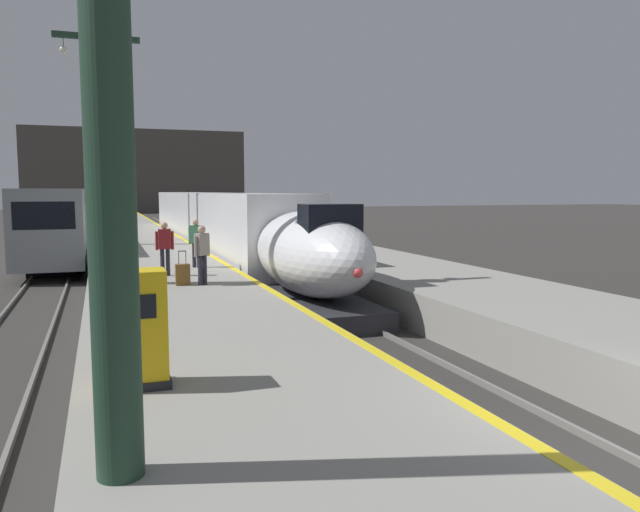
# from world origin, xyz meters

# --- Properties ---
(ground_plane) EXTENTS (260.00, 260.00, 0.00)m
(ground_plane) POSITION_xyz_m (0.00, 0.00, 0.00)
(ground_plane) COLOR #33302D
(platform_left) EXTENTS (4.80, 110.00, 1.05)m
(platform_left) POSITION_xyz_m (-4.05, 24.75, 0.53)
(platform_left) COLOR gray
(platform_left) RESTS_ON ground
(platform_right) EXTENTS (4.80, 110.00, 1.05)m
(platform_right) POSITION_xyz_m (4.05, 24.75, 0.53)
(platform_right) COLOR gray
(platform_right) RESTS_ON ground
(platform_left_safety_stripe) EXTENTS (0.20, 107.80, 0.01)m
(platform_left_safety_stripe) POSITION_xyz_m (-1.77, 24.75, 1.05)
(platform_left_safety_stripe) COLOR yellow
(platform_left_safety_stripe) RESTS_ON platform_left
(rail_main_left) EXTENTS (0.08, 110.00, 0.12)m
(rail_main_left) POSITION_xyz_m (-0.75, 27.50, 0.06)
(rail_main_left) COLOR slate
(rail_main_left) RESTS_ON ground
(rail_main_right) EXTENTS (0.08, 110.00, 0.12)m
(rail_main_right) POSITION_xyz_m (0.75, 27.50, 0.06)
(rail_main_right) COLOR slate
(rail_main_right) RESTS_ON ground
(rail_secondary_left) EXTENTS (0.08, 110.00, 0.12)m
(rail_secondary_left) POSITION_xyz_m (-8.85, 27.50, 0.06)
(rail_secondary_left) COLOR slate
(rail_secondary_left) RESTS_ON ground
(rail_secondary_right) EXTENTS (0.08, 110.00, 0.12)m
(rail_secondary_right) POSITION_xyz_m (-7.35, 27.50, 0.06)
(rail_secondary_right) COLOR slate
(rail_secondary_right) RESTS_ON ground
(highspeed_train_main) EXTENTS (2.92, 38.64, 3.60)m
(highspeed_train_main) POSITION_xyz_m (0.00, 26.78, 1.92)
(highspeed_train_main) COLOR silver
(highspeed_train_main) RESTS_ON ground
(regional_train_adjacent) EXTENTS (2.85, 36.60, 3.80)m
(regional_train_adjacent) POSITION_xyz_m (-8.10, 38.32, 2.13)
(regional_train_adjacent) COLOR gray
(regional_train_adjacent) RESTS_ON ground
(station_column_mid) EXTENTS (4.00, 0.68, 10.28)m
(station_column_mid) POSITION_xyz_m (-5.90, 12.52, 7.15)
(station_column_mid) COLOR #1E3828
(station_column_mid) RESTS_ON platform_left
(station_column_far) EXTENTS (4.00, 0.68, 10.28)m
(station_column_far) POSITION_xyz_m (-5.90, 26.36, 7.15)
(station_column_far) COLOR #1E3828
(station_column_far) RESTS_ON platform_left
(passenger_near_edge) EXTENTS (0.48, 0.40, 1.69)m
(passenger_near_edge) POSITION_xyz_m (-3.34, 11.40, 2.04)
(passenger_near_edge) COLOR #23232D
(passenger_near_edge) RESTS_ON platform_left
(passenger_mid_platform) EXTENTS (0.57, 0.25, 1.69)m
(passenger_mid_platform) POSITION_xyz_m (-4.15, 13.71, 2.04)
(passenger_mid_platform) COLOR #23232D
(passenger_mid_platform) RESTS_ON platform_left
(passenger_far_waiting) EXTENTS (0.47, 0.41, 1.69)m
(passenger_far_waiting) POSITION_xyz_m (-2.92, 15.50, 2.04)
(passenger_far_waiting) COLOR #23232D
(passenger_far_waiting) RESTS_ON platform_left
(rolling_suitcase) EXTENTS (0.40, 0.22, 0.98)m
(rolling_suitcase) POSITION_xyz_m (-3.88, 11.54, 1.35)
(rolling_suitcase) COLOR brown
(rolling_suitcase) RESTS_ON platform_left
(ticket_machine_yellow) EXTENTS (0.76, 0.62, 1.60)m
(ticket_machine_yellow) POSITION_xyz_m (-5.55, 2.55, 1.79)
(ticket_machine_yellow) COLOR yellow
(ticket_machine_yellow) RESTS_ON platform_left
(terminus_back_wall) EXTENTS (36.00, 2.00, 14.00)m
(terminus_back_wall) POSITION_xyz_m (0.00, 102.00, 7.00)
(terminus_back_wall) COLOR #4C4742
(terminus_back_wall) RESTS_ON ground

